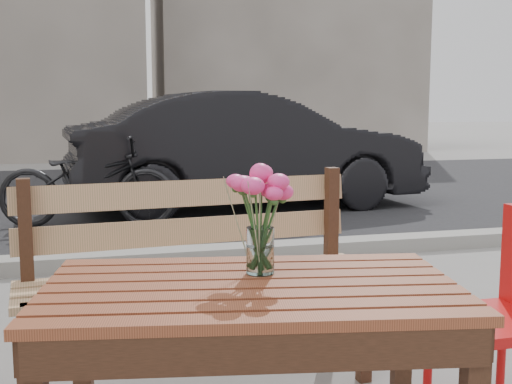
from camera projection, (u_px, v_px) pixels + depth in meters
street at (120, 218)px, 6.95m from camera, size 30.00×8.12×0.12m
backdrop_buildings at (103, 6)px, 15.46m from camera, size 15.50×4.00×8.00m
main_table at (252, 324)px, 1.86m from camera, size 1.29×0.89×0.73m
main_bench at (195, 254)px, 2.86m from camera, size 1.58×0.58×0.96m
red_chair at (512, 304)px, 2.44m from camera, size 0.42×0.42×0.84m
main_vase at (260, 206)px, 1.93m from camera, size 0.18×0.18×0.34m
parked_car at (247, 151)px, 7.73m from camera, size 4.35×1.86×1.40m
bicycle at (87, 181)px, 6.51m from camera, size 1.89×1.01×0.95m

